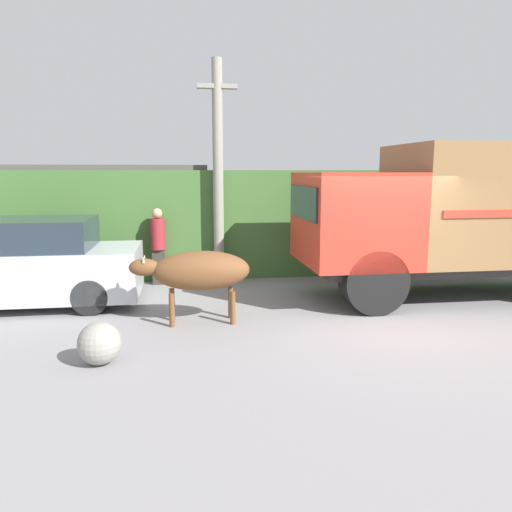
% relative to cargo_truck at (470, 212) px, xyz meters
% --- Properties ---
extents(ground_plane, '(60.00, 60.00, 0.00)m').
position_rel_cargo_truck_xyz_m(ground_plane, '(-2.25, -1.33, -1.76)').
color(ground_plane, gray).
extents(hillside_embankment, '(32.00, 5.68, 2.61)m').
position_rel_cargo_truck_xyz_m(hillside_embankment, '(-2.25, 5.23, -0.45)').
color(hillside_embankment, '#426B33').
rests_on(hillside_embankment, ground_plane).
extents(building_backdrop, '(5.40, 2.70, 2.73)m').
position_rel_cargo_truck_xyz_m(building_backdrop, '(-7.91, 3.89, -0.38)').
color(building_backdrop, '#C6B793').
rests_on(building_backdrop, ground_plane).
extents(cargo_truck, '(6.69, 2.45, 3.11)m').
position_rel_cargo_truck_xyz_m(cargo_truck, '(0.00, 0.00, 0.00)').
color(cargo_truck, '#2D2D2D').
rests_on(cargo_truck, ground_plane).
extents(brown_cow, '(2.03, 0.68, 1.25)m').
position_rel_cargo_truck_xyz_m(brown_cow, '(-5.57, -1.05, -0.86)').
color(brown_cow, brown).
rests_on(brown_cow, ground_plane).
extents(parked_suv, '(4.36, 1.90, 1.69)m').
position_rel_cargo_truck_xyz_m(parked_suv, '(-8.84, 0.54, -0.95)').
color(parked_suv, silver).
rests_on(parked_suv, ground_plane).
extents(pedestrian_on_hill, '(0.34, 0.34, 1.76)m').
position_rel_cargo_truck_xyz_m(pedestrian_on_hill, '(-6.39, 2.09, -0.79)').
color(pedestrian_on_hill, '#38332D').
rests_on(pedestrian_on_hill, ground_plane).
extents(utility_pole, '(0.90, 0.24, 5.06)m').
position_rel_cargo_truck_xyz_m(utility_pole, '(-4.98, 2.14, 0.88)').
color(utility_pole, gray).
rests_on(utility_pole, ground_plane).
extents(roadside_rock, '(0.59, 0.59, 0.59)m').
position_rel_cargo_truck_xyz_m(roadside_rock, '(-6.96, -2.77, -1.47)').
color(roadside_rock, gray).
rests_on(roadside_rock, ground_plane).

